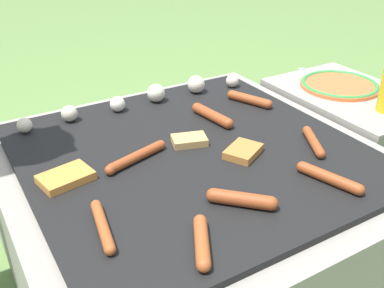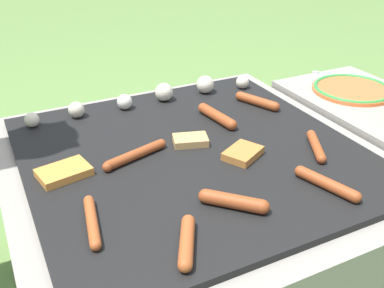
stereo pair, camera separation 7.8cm
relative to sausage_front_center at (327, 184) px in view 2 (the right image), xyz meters
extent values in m
plane|color=#608442|center=(-0.20, 0.29, -0.47)|extent=(14.00, 14.00, 0.00)
cube|color=gray|center=(-0.20, 0.29, -0.25)|extent=(0.96, 0.96, 0.44)
cube|color=black|center=(-0.20, 0.29, -0.02)|extent=(0.85, 0.85, 0.02)
cube|color=gray|center=(0.48, 0.36, -0.24)|extent=(0.38, 0.53, 0.46)
cylinder|color=#93421E|center=(-0.34, 0.32, 0.00)|extent=(0.17, 0.07, 0.03)
sphere|color=#93421E|center=(-0.43, 0.30, 0.00)|extent=(0.03, 0.03, 0.03)
sphere|color=#93421E|center=(-0.26, 0.34, 0.00)|extent=(0.03, 0.03, 0.03)
cylinder|color=#93421E|center=(0.10, 0.15, 0.00)|extent=(0.09, 0.13, 0.02)
sphere|color=#93421E|center=(0.13, 0.21, 0.00)|extent=(0.02, 0.02, 0.02)
sphere|color=#93421E|center=(0.07, 0.09, 0.00)|extent=(0.02, 0.02, 0.02)
cylinder|color=#93421E|center=(-0.05, 0.42, 0.00)|extent=(0.05, 0.14, 0.03)
sphere|color=#93421E|center=(-0.04, 0.35, 0.00)|extent=(0.03, 0.03, 0.03)
sphere|color=#93421E|center=(-0.06, 0.49, 0.00)|extent=(0.03, 0.03, 0.03)
cylinder|color=#A34C23|center=(-0.37, -0.04, 0.00)|extent=(0.08, 0.12, 0.03)
sphere|color=#A34C23|center=(-0.34, 0.02, 0.00)|extent=(0.03, 0.03, 0.03)
sphere|color=#A34C23|center=(-0.40, -0.09, 0.00)|extent=(0.03, 0.03, 0.03)
cylinder|color=#93421E|center=(0.00, 0.00, 0.00)|extent=(0.07, 0.15, 0.03)
sphere|color=#93421E|center=(0.02, -0.07, 0.00)|extent=(0.03, 0.03, 0.03)
sphere|color=#93421E|center=(-0.02, 0.07, 0.00)|extent=(0.03, 0.03, 0.03)
cylinder|color=#A34C23|center=(-0.52, 0.11, 0.00)|extent=(0.05, 0.15, 0.02)
sphere|color=#A34C23|center=(-0.53, 0.03, 0.00)|extent=(0.02, 0.02, 0.02)
sphere|color=#A34C23|center=(-0.50, 0.18, 0.00)|extent=(0.02, 0.02, 0.02)
cylinder|color=#93421E|center=(-0.23, 0.03, 0.00)|extent=(0.11, 0.11, 0.03)
sphere|color=#93421E|center=(-0.27, 0.08, 0.00)|extent=(0.03, 0.03, 0.03)
sphere|color=#93421E|center=(-0.18, -0.01, 0.00)|extent=(0.03, 0.03, 0.03)
cylinder|color=#93421E|center=(0.12, 0.47, 0.00)|extent=(0.08, 0.13, 0.03)
sphere|color=#93421E|center=(0.10, 0.53, 0.00)|extent=(0.03, 0.03, 0.03)
sphere|color=#93421E|center=(0.15, 0.40, 0.00)|extent=(0.03, 0.03, 0.03)
cube|color=#B27033|center=(-0.09, 0.21, 0.00)|extent=(0.12, 0.11, 0.02)
cube|color=tan|center=(-0.18, 0.33, 0.00)|extent=(0.11, 0.09, 0.02)
cube|color=#D18438|center=(-0.52, 0.32, 0.00)|extent=(0.13, 0.10, 0.02)
sphere|color=beige|center=(-0.55, 0.63, 0.01)|extent=(0.04, 0.04, 0.04)
sphere|color=beige|center=(-0.42, 0.64, 0.01)|extent=(0.05, 0.05, 0.05)
sphere|color=silver|center=(-0.27, 0.63, 0.01)|extent=(0.05, 0.05, 0.05)
sphere|color=beige|center=(-0.13, 0.64, 0.02)|extent=(0.06, 0.06, 0.06)
sphere|color=beige|center=(0.02, 0.64, 0.02)|extent=(0.06, 0.06, 0.06)
sphere|color=beige|center=(0.16, 0.61, 0.01)|extent=(0.04, 0.04, 0.04)
cylinder|color=orange|center=(0.48, 0.42, -0.01)|extent=(0.27, 0.27, 0.01)
torus|color=#338C3F|center=(0.48, 0.42, 0.00)|extent=(0.26, 0.26, 0.01)
cylinder|color=silver|center=(0.44, 0.55, -0.01)|extent=(0.11, 0.15, 0.01)
cube|color=silver|center=(0.49, 0.62, -0.01)|extent=(0.02, 0.02, 0.01)
camera|label=1|loc=(-0.72, -0.59, 0.57)|focal=42.00mm
camera|label=2|loc=(-0.65, -0.63, 0.57)|focal=42.00mm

